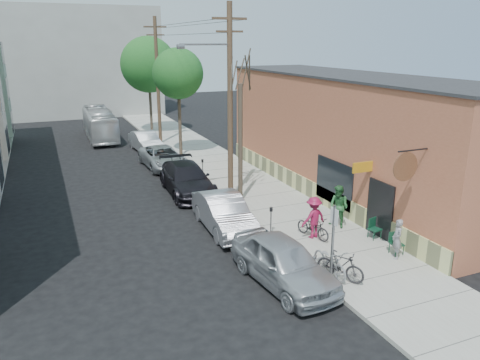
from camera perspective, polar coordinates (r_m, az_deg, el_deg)
name	(u,v)px	position (r m, az deg, el deg)	size (l,w,h in m)	color
ground	(232,255)	(19.15, -0.97, -9.13)	(120.00, 120.00, 0.00)	black
sidewalk	(229,174)	(30.18, -1.38, 0.77)	(4.50, 58.00, 0.15)	#AAA99E
cafe_building	(349,136)	(26.54, 13.10, 5.30)	(6.60, 20.20, 6.61)	#AB5C3F
end_cap_building	(77,62)	(58.20, -19.23, 13.46)	(18.00, 8.00, 12.00)	#A0A19C
sign_post	(333,236)	(16.59, 11.27, -6.72)	(0.07, 0.45, 2.80)	slate
parking_meter_near	(271,216)	(20.46, 3.80, -4.42)	(0.14, 0.14, 1.24)	slate
parking_meter_far	(203,166)	(28.64, -4.58, 1.73)	(0.14, 0.14, 1.24)	slate
utility_pole_near	(229,100)	(24.08, -1.35, 9.68)	(3.57, 0.28, 10.00)	#503A28
utility_pole_far	(158,79)	(38.94, -10.01, 12.00)	(1.80, 0.28, 10.00)	#503A28
tree_bare	(240,144)	(24.13, 0.05, 4.41)	(0.24, 0.24, 6.12)	#44392C
tree_leafy_mid	(178,74)	(34.31, -7.57, 12.71)	(3.61, 3.61, 7.73)	#44392C
tree_leafy_far	(148,65)	(43.55, -11.11, 13.63)	(4.94, 4.94, 8.60)	#44392C
patio_chair_a	(375,229)	(20.91, 16.12, -5.75)	(0.50, 0.50, 0.88)	#0F3724
patio_chair_b	(397,244)	(19.71, 18.58, -7.39)	(0.50, 0.50, 0.88)	#0F3724
patron_grey	(397,239)	(19.24, 18.60, -6.82)	(0.58, 0.38, 1.60)	gray
patron_green	(339,207)	(21.60, 11.94, -3.20)	(0.95, 0.74, 1.96)	#276332
cyclist	(314,217)	(20.30, 8.96, -4.52)	(1.18, 0.68, 1.83)	maroon
cyclist_bike	(313,227)	(20.46, 8.90, -5.69)	(0.62, 1.79, 0.94)	black
parked_bike_a	(340,266)	(17.17, 12.15, -10.17)	(0.51, 1.79, 1.08)	black
parked_bike_b	(330,261)	(17.48, 10.92, -9.67)	(0.68, 1.96, 1.03)	slate
car_0	(283,262)	(16.78, 5.31, -9.91)	(1.99, 4.94, 1.68)	silver
car_1	(224,213)	(21.28, -1.98, -4.04)	(1.72, 4.94, 1.63)	#AAAAB2
car_2	(187,179)	(26.53, -6.50, 0.13)	(2.33, 5.74, 1.67)	black
car_3	(163,157)	(32.16, -9.39, 2.74)	(2.39, 5.19, 1.44)	#A9AEB1
car_4	(146,142)	(37.30, -11.41, 4.60)	(1.60, 4.60, 1.52)	#B7BDBF
bus	(100,124)	(43.23, -16.73, 6.57)	(2.16, 9.23, 2.57)	white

